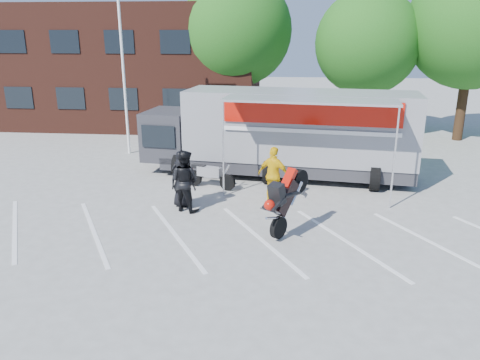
% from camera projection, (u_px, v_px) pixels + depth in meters
% --- Properties ---
extents(ground, '(100.00, 100.00, 0.00)m').
position_uv_depth(ground, '(250.00, 254.00, 12.13)').
color(ground, '#A3A49E').
rests_on(ground, ground).
extents(parking_bay_lines, '(18.09, 13.33, 0.01)m').
position_uv_depth(parking_bay_lines, '(252.00, 238.00, 13.08)').
color(parking_bay_lines, white).
rests_on(parking_bay_lines, ground).
extents(office_building, '(18.00, 8.00, 7.00)m').
position_uv_depth(office_building, '(112.00, 66.00, 29.06)').
color(office_building, '#4A2218').
rests_on(office_building, ground).
extents(flagpole, '(1.61, 0.12, 8.00)m').
position_uv_depth(flagpole, '(127.00, 42.00, 20.66)').
color(flagpole, white).
rests_on(flagpole, ground).
extents(tree_left, '(6.12, 6.12, 8.64)m').
position_uv_depth(tree_left, '(236.00, 31.00, 25.81)').
color(tree_left, '#382314').
rests_on(tree_left, ground).
extents(tree_mid, '(5.44, 5.44, 7.68)m').
position_uv_depth(tree_mid, '(367.00, 43.00, 24.41)').
color(tree_mid, '#382314').
rests_on(tree_mid, ground).
extents(tree_right, '(6.46, 6.46, 9.12)m').
position_uv_depth(tree_right, '(473.00, 24.00, 23.19)').
color(tree_right, '#382314').
rests_on(tree_right, ground).
extents(transporter_truck, '(11.18, 6.41, 3.38)m').
position_uv_depth(transporter_truck, '(285.00, 176.00, 18.65)').
color(transporter_truck, gray).
rests_on(transporter_truck, ground).
extents(parked_motorcycle, '(2.10, 1.24, 1.04)m').
position_uv_depth(parked_motorcycle, '(211.00, 188.00, 17.27)').
color(parked_motorcycle, '#ADADB2').
rests_on(parked_motorcycle, ground).
extents(stunt_bike_rider, '(1.68, 1.94, 2.09)m').
position_uv_depth(stunt_bike_rider, '(293.00, 232.00, 13.44)').
color(stunt_bike_rider, black).
rests_on(stunt_bike_rider, ground).
extents(spectator_leather_a, '(0.88, 0.62, 1.69)m').
position_uv_depth(spectator_leather_a, '(183.00, 182.00, 15.21)').
color(spectator_leather_a, black).
rests_on(spectator_leather_a, ground).
extents(spectator_leather_b, '(0.79, 0.62, 1.89)m').
position_uv_depth(spectator_leather_b, '(182.00, 179.00, 15.21)').
color(spectator_leather_b, black).
rests_on(spectator_leather_b, ground).
extents(spectator_leather_c, '(1.18, 1.07, 1.99)m').
position_uv_depth(spectator_leather_c, '(185.00, 181.00, 14.84)').
color(spectator_leather_c, black).
rests_on(spectator_leather_c, ground).
extents(spectator_hivis, '(1.22, 0.89, 1.92)m').
position_uv_depth(spectator_hivis, '(274.00, 175.00, 15.54)').
color(spectator_hivis, yellow).
rests_on(spectator_hivis, ground).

